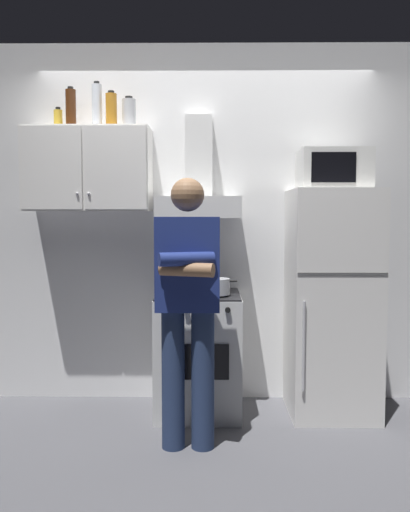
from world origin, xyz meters
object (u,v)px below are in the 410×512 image
upper_cabinet (89,170)px  bottle_canister_steel (129,113)px  cooking_pot (217,286)px  person_standing (188,302)px  range_hood (199,191)px  refrigerator (332,302)px  bottle_rum_dark (71,108)px  bottle_liquor_amber (111,110)px  bottle_vodka_clear (97,106)px  microwave (333,170)px  bottle_spice_jar (58,119)px  stove_oven (198,353)px

upper_cabinet → bottle_canister_steel: bottle_canister_steel is taller
upper_cabinet → cooking_pot: (0.93, -0.24, -0.82)m
upper_cabinet → person_standing: bearing=-44.3°
range_hood → person_standing: bearing=-93.9°
refrigerator → cooking_pot: size_ratio=5.71×
bottle_rum_dark → bottle_liquor_amber: bottle_rum_dark is taller
bottle_vodka_clear → bottle_liquor_amber: bottle_vodka_clear is taller
cooking_pot → bottle_vodka_clear: bearing=163.5°
range_hood → refrigerator: bearing=-7.5°
range_hood → bottle_liquor_amber: size_ratio=2.88×
microwave → bottle_canister_steel: size_ratio=2.11×
bottle_vodka_clear → cooking_pot: bearing=-16.5°
range_hood → bottle_liquor_amber: bottle_liquor_amber is taller
upper_cabinet → bottle_spice_jar: 0.44m
microwave → bottle_canister_steel: 1.52m
bottle_canister_steel → bottle_liquor_amber: (-0.12, -0.03, 0.02)m
bottle_vodka_clear → microwave: bearing=-4.0°
upper_cabinet → bottle_rum_dark: size_ratio=3.08×
range_hood → person_standing: 1.01m
bottle_rum_dark → bottle_spice_jar: (-0.10, 0.03, -0.07)m
stove_oven → microwave: bearing=1.2°
refrigerator → bottle_canister_steel: 2.00m
stove_oven → microwave: microwave is taller
refrigerator → bottle_spice_jar: (-1.98, 0.17, 1.32)m
microwave → bottle_vodka_clear: 1.75m
bottle_vodka_clear → stove_oven: bearing=-10.5°
stove_oven → range_hood: bearing=90.0°
refrigerator → cooking_pot: bearing=-171.7°
cooking_pot → person_standing: bearing=-110.3°
upper_cabinet → bottle_spice_jar: bottle_spice_jar is taller
upper_cabinet → person_standing: (0.75, -0.73, -0.85)m
person_standing → bottle_rum_dark: bearing=139.6°
cooking_pot → bottle_vodka_clear: bottle_vodka_clear is taller
person_standing → microwave: bearing=32.0°
refrigerator → bottle_vodka_clear: bearing=175.4°
bottle_canister_steel → bottle_vodka_clear: bearing=-174.9°
microwave → bottle_liquor_amber: (-1.58, 0.11, 0.43)m
refrigerator → stove_oven: bearing=-180.0°
cooking_pot → bottle_vodka_clear: 1.56m
cooking_pot → bottle_vodka_clear: (-0.86, 0.26, 1.28)m
bottle_vodka_clear → person_standing: bearing=-47.3°
bottle_rum_dark → bottle_liquor_amber: 0.30m
upper_cabinet → bottle_spice_jar: bearing=168.8°
upper_cabinet → bottle_vodka_clear: bottle_vodka_clear is taller
person_standing → bottle_canister_steel: 1.54m
stove_oven → range_hood: 1.17m
stove_oven → bottle_rum_dark: (-0.92, 0.14, 1.76)m
refrigerator → microwave: bearing=90.9°
range_hood → cooking_pot: range_hood is taller
range_hood → bottle_vodka_clear: bearing=179.2°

